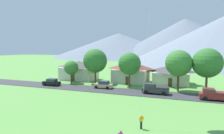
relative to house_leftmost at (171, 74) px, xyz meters
The scene contains 15 objects.
road_strip 14.03m from the house_leftmost, 108.57° to the right, with size 160.00×6.12×0.08m, color #38383D.
mountain_east_ridge 151.59m from the house_leftmost, 113.93° to the left, with size 130.79×130.79×23.86m, color slate.
mountain_central_ridge 139.24m from the house_leftmost, 89.37° to the left, with size 134.68×134.68×35.37m, color slate.
house_leftmost is the anchor object (origin of this frame).
house_right_center 25.83m from the house_leftmost, behind, with size 10.67×7.00×5.45m.
house_rightmost 10.41m from the house_leftmost, behind, with size 9.67×7.92×5.46m.
tree_near_left 9.23m from the house_leftmost, 76.96° to the right, with size 5.61×5.61×8.79m.
tree_left_of_center 11.28m from the house_leftmost, 45.62° to the right, with size 6.08×6.08×9.15m.
tree_center 19.90m from the house_leftmost, 161.94° to the right, with size 6.23×6.23×8.98m.
tree_right_of_center 11.79m from the house_leftmost, 144.21° to the right, with size 5.41×5.41×8.12m.
tree_near_right 25.93m from the house_leftmost, 161.53° to the right, with size 3.74×3.74×5.94m.
parked_car_tan_west_end 18.27m from the house_leftmost, 140.21° to the right, with size 4.25×2.18×1.68m.
parked_car_black_mid_west 30.09m from the house_leftmost, 154.05° to the right, with size 4.22×2.12×1.68m.
pickup_truck_maroon_west_side 16.45m from the house_leftmost, 59.78° to the right, with size 5.24×2.41×1.99m.
pickup_truck_charcoal_east_side 13.20m from the house_leftmost, 99.96° to the right, with size 5.23×2.38×1.99m.
Camera 1 is at (7.79, -11.59, 9.20)m, focal length 31.64 mm.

